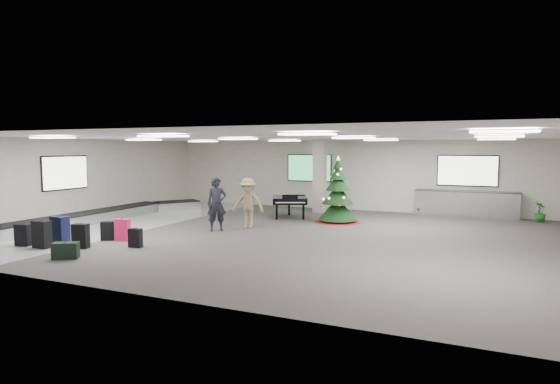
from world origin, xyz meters
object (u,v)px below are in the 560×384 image
at_px(traveler_a, 217,204).
at_px(traveler_b, 248,203).
at_px(potted_plant_right, 540,212).
at_px(service_counter, 466,204).
at_px(christmas_tree, 338,199).
at_px(potted_plant_left, 420,207).
at_px(grand_piano, 290,200).
at_px(baggage_carousel, 107,215).
at_px(pink_suitcase, 122,230).

relative_size(traveler_a, traveler_b, 1.03).
relative_size(traveler_a, potted_plant_right, 2.37).
height_order(service_counter, christmas_tree, christmas_tree).
relative_size(traveler_a, potted_plant_left, 2.58).
bearing_deg(potted_plant_right, grand_piano, -163.24).
bearing_deg(baggage_carousel, traveler_a, -2.58).
relative_size(pink_suitcase, traveler_a, 0.38).
height_order(baggage_carousel, service_counter, service_counter).
height_order(service_counter, pink_suitcase, service_counter).
height_order(service_counter, grand_piano, service_counter).
xyz_separation_m(pink_suitcase, potted_plant_right, (12.10, 9.32, 0.05)).
distance_m(traveler_b, potted_plant_right, 11.22).
bearing_deg(service_counter, traveler_a, -137.77).
bearing_deg(baggage_carousel, grand_piano, 30.34).
xyz_separation_m(service_counter, grand_piano, (-6.60, -3.08, 0.17)).
distance_m(christmas_tree, grand_piano, 2.18).
bearing_deg(service_counter, potted_plant_right, -6.14).
xyz_separation_m(christmas_tree, traveler_a, (-3.23, -3.54, 0.05)).
bearing_deg(christmas_tree, potted_plant_right, 23.80).
height_order(traveler_a, potted_plant_left, traveler_a).
bearing_deg(potted_plant_right, potted_plant_left, 178.25).
height_order(traveler_a, traveler_b, traveler_a).
xyz_separation_m(service_counter, potted_plant_right, (2.67, -0.29, -0.16)).
distance_m(christmas_tree, potted_plant_left, 4.23).
relative_size(service_counter, potted_plant_right, 5.22).
height_order(grand_piano, traveler_b, traveler_b).
height_order(grand_piano, traveler_a, traveler_a).
distance_m(baggage_carousel, potted_plant_left, 12.84).
height_order(traveler_b, potted_plant_right, traveler_b).
bearing_deg(potted_plant_right, traveler_a, -147.16).
height_order(pink_suitcase, potted_plant_right, potted_plant_right).
bearing_deg(traveler_a, potted_plant_right, -5.98).
relative_size(service_counter, christmas_tree, 1.59).
bearing_deg(traveler_b, potted_plant_left, 37.61).
height_order(baggage_carousel, grand_piano, grand_piano).
relative_size(baggage_carousel, pink_suitcase, 14.04).
bearing_deg(baggage_carousel, traveler_b, 7.62).
distance_m(service_counter, potted_plant_left, 1.83).
distance_m(christmas_tree, potted_plant_right, 7.79).
bearing_deg(potted_plant_left, pink_suitcase, -128.85).
relative_size(baggage_carousel, grand_piano, 4.52).
xyz_separation_m(service_counter, traveler_a, (-7.67, -6.97, 0.37)).
distance_m(baggage_carousel, service_counter, 14.50).
xyz_separation_m(christmas_tree, traveler_b, (-2.55, -2.53, 0.02)).
distance_m(service_counter, traveler_b, 9.19).
distance_m(christmas_tree, traveler_b, 3.59).
relative_size(christmas_tree, potted_plant_right, 3.29).
xyz_separation_m(pink_suitcase, christmas_tree, (4.98, 6.18, 0.53)).
xyz_separation_m(potted_plant_left, potted_plant_right, (4.49, -0.14, 0.03)).
xyz_separation_m(baggage_carousel, potted_plant_right, (15.51, 6.45, 0.17)).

